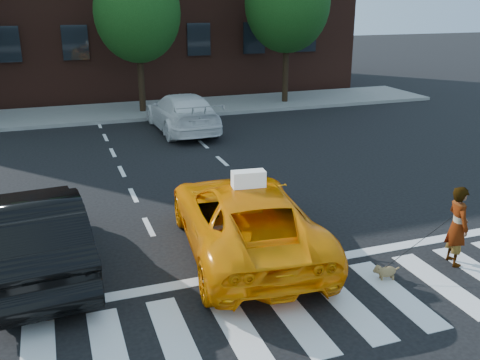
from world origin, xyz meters
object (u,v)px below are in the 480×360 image
at_px(tree_mid, 137,1).
at_px(woman, 457,226).
at_px(black_sedan, 36,233).
at_px(white_suv, 182,112).
at_px(dog, 385,271).
at_px(taxi, 245,218).

height_order(tree_mid, woman, tree_mid).
relative_size(black_sedan, woman, 2.97).
xyz_separation_m(white_suv, dog, (0.71, -12.76, -0.57)).
xyz_separation_m(taxi, dog, (2.04, -2.03, -0.57)).
distance_m(tree_mid, white_suv, 5.62).
bearing_deg(white_suv, taxi, 81.41).
xyz_separation_m(woman, dog, (-1.65, -0.11, -0.63)).
distance_m(woman, dog, 1.77).
bearing_deg(dog, black_sedan, 172.40).
height_order(taxi, woman, woman).
distance_m(black_sedan, white_suv, 11.51).
xyz_separation_m(taxi, woman, (3.69, -1.92, 0.06)).
distance_m(taxi, woman, 4.16).
bearing_deg(white_suv, tree_mid, -78.44).
distance_m(white_suv, woman, 12.87).
bearing_deg(white_suv, black_sedan, 60.81).
bearing_deg(taxi, dog, 141.45).
bearing_deg(woman, white_suv, 21.88).
relative_size(tree_mid, white_suv, 1.39).
bearing_deg(tree_mid, woman, -78.86).
bearing_deg(black_sedan, tree_mid, -112.31).
distance_m(taxi, black_sedan, 4.05).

